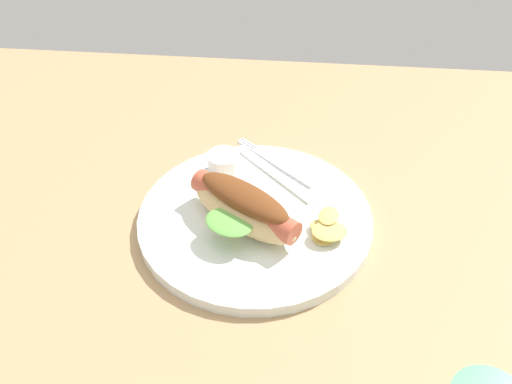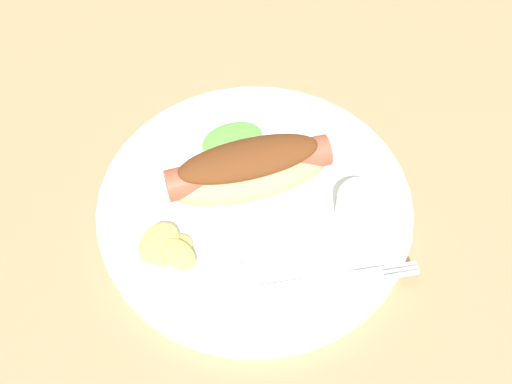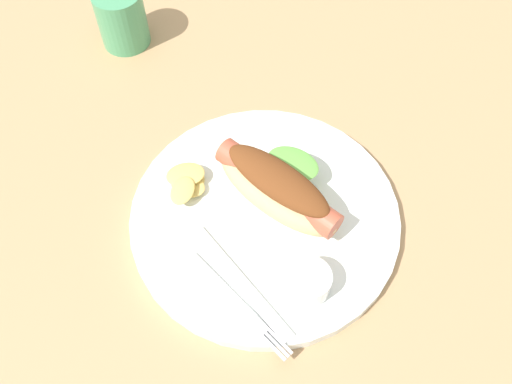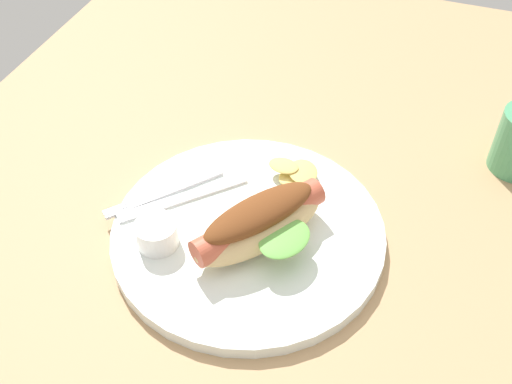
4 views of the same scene
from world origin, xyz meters
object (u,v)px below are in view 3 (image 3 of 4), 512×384
object	(u,v)px
knife	(240,282)
sauce_ramekin	(309,282)
fork	(235,302)
hot_dog	(278,187)
plate	(265,217)
chips_pile	(187,182)
drinking_cup	(122,18)

from	to	relation	value
knife	sauce_ramekin	bearing A→B (deg)	46.48
knife	fork	bearing A→B (deg)	-50.15
fork	hot_dog	bearing A→B (deg)	116.09
plate	fork	bearing A→B (deg)	79.30
hot_dog	chips_pile	size ratio (longest dim) A/B	2.36
sauce_ramekin	fork	bearing A→B (deg)	18.11
sauce_ramekin	drinking_cup	bearing A→B (deg)	-52.33
hot_dog	chips_pile	distance (cm)	10.50
sauce_ramekin	knife	size ratio (longest dim) A/B	0.29
drinking_cup	hot_dog	bearing A→B (deg)	132.66
sauce_ramekin	drinking_cup	xyz separation A→B (cm)	(27.27, -35.33, 0.91)
plate	drinking_cup	size ratio (longest dim) A/B	3.75
knife	chips_pile	size ratio (longest dim) A/B	2.25
plate	knife	world-z (taller)	knife
hot_dog	sauce_ramekin	size ratio (longest dim) A/B	3.62
fork	chips_pile	xyz separation A→B (cm)	(7.09, -13.21, 0.75)
hot_dog	sauce_ramekin	world-z (taller)	hot_dog
sauce_ramekin	chips_pile	xyz separation A→B (cm)	(14.28, -10.86, -0.52)
knife	plate	bearing A→B (deg)	123.13
knife	drinking_cup	size ratio (longest dim) A/B	1.93
hot_dog	fork	distance (cm)	13.08
fork	drinking_cup	size ratio (longest dim) A/B	1.49
sauce_ramekin	fork	size ratio (longest dim) A/B	0.38
hot_dog	knife	distance (cm)	10.97
hot_dog	sauce_ramekin	xyz separation A→B (cm)	(-3.98, 10.05, -1.36)
sauce_ramekin	drinking_cup	size ratio (longest dim) A/B	0.56
drinking_cup	plate	bearing A→B (deg)	129.28
hot_dog	drinking_cup	xyz separation A→B (cm)	(23.29, -25.27, -0.45)
knife	drinking_cup	xyz separation A→B (cm)	(20.29, -35.48, 2.21)
plate	hot_dog	distance (cm)	4.20
hot_dog	plate	bearing A→B (deg)	-89.61
fork	drinking_cup	distance (cm)	42.75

